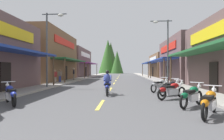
# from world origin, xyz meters

# --- Properties ---
(ground) EXTENTS (10.10, 87.51, 0.10)m
(ground) POSITION_xyz_m (0.00, 28.75, -0.05)
(ground) COLOR #4C4C4F
(sidewalk_left) EXTENTS (2.08, 87.51, 0.12)m
(sidewalk_left) POSITION_xyz_m (-6.09, 28.75, 0.06)
(sidewalk_left) COLOR #9E9991
(sidewalk_left) RESTS_ON ground
(sidewalk_right) EXTENTS (2.08, 87.51, 0.12)m
(sidewalk_right) POSITION_xyz_m (6.09, 28.75, 0.06)
(sidewalk_right) COLOR #9E9991
(sidewalk_right) RESTS_ON ground
(centerline_dashes) EXTENTS (0.16, 64.66, 0.01)m
(centerline_dashes) POSITION_xyz_m (0.00, 32.62, 0.01)
(centerline_dashes) COLOR #E0C64C
(centerline_dashes) RESTS_ON ground
(storefront_left_middle) EXTENTS (9.38, 12.12, 6.85)m
(storefront_left_middle) POSITION_xyz_m (-10.89, 25.53, 3.42)
(storefront_left_middle) COLOR brown
(storefront_left_middle) RESTS_ON ground
(storefront_left_far) EXTENTS (8.42, 12.99, 6.01)m
(storefront_left_far) POSITION_xyz_m (-10.40, 39.47, 3.01)
(storefront_left_far) COLOR brown
(storefront_left_far) RESTS_ON ground
(storefront_right_middle) EXTENTS (9.39, 11.45, 5.80)m
(storefront_right_middle) POSITION_xyz_m (10.89, 25.54, 2.90)
(storefront_right_middle) COLOR brown
(storefront_right_middle) RESTS_ON ground
(storefront_right_far) EXTENTS (10.62, 11.33, 4.68)m
(storefront_right_far) POSITION_xyz_m (11.49, 38.04, 2.35)
(storefront_right_far) COLOR brown
(storefront_right_far) RESTS_ON ground
(streetlamp_left) EXTENTS (2.11, 0.30, 6.40)m
(streetlamp_left) POSITION_xyz_m (-5.14, 15.30, 4.15)
(streetlamp_left) COLOR #474C51
(streetlamp_left) RESTS_ON ground
(streetlamp_right) EXTENTS (2.11, 0.30, 6.51)m
(streetlamp_right) POSITION_xyz_m (5.14, 18.55, 4.21)
(streetlamp_right) COLOR #474C51
(streetlamp_right) RESTS_ON ground
(motorcycle_parked_right_0) EXTENTS (1.32, 1.80, 1.04)m
(motorcycle_parked_right_0) POSITION_xyz_m (3.99, 6.63, 0.49)
(motorcycle_parked_right_0) COLOR black
(motorcycle_parked_right_0) RESTS_ON ground
(motorcycle_parked_right_1) EXTENTS (1.55, 1.62, 1.04)m
(motorcycle_parked_right_1) POSITION_xyz_m (3.98, 8.23, 0.49)
(motorcycle_parked_right_1) COLOR black
(motorcycle_parked_right_1) RESTS_ON ground
(motorcycle_parked_right_2) EXTENTS (1.85, 1.25, 1.04)m
(motorcycle_parked_right_2) POSITION_xyz_m (3.65, 10.22, 0.49)
(motorcycle_parked_right_2) COLOR black
(motorcycle_parked_right_2) RESTS_ON ground
(motorcycle_parked_right_3) EXTENTS (1.68, 1.48, 1.04)m
(motorcycle_parked_right_3) POSITION_xyz_m (3.94, 11.69, 0.49)
(motorcycle_parked_right_3) COLOR black
(motorcycle_parked_right_3) RESTS_ON ground
(motorcycle_parked_right_4) EXTENTS (1.62, 1.55, 1.04)m
(motorcycle_parked_right_4) POSITION_xyz_m (3.65, 13.37, 0.49)
(motorcycle_parked_right_4) COLOR black
(motorcycle_parked_right_4) RESTS_ON ground
(motorcycle_parked_left_2) EXTENTS (1.52, 1.64, 1.04)m
(motorcycle_parked_left_2) POSITION_xyz_m (-4.08, 8.17, 0.49)
(motorcycle_parked_left_2) COLOR black
(motorcycle_parked_left_2) RESTS_ON ground
(rider_cruising_lead) EXTENTS (0.60, 2.14, 1.57)m
(rider_cruising_lead) POSITION_xyz_m (0.03, 11.71, 0.66)
(rider_cruising_lead) COLOR black
(rider_cruising_lead) RESTS_ON ground
(pedestrian_by_shop) EXTENTS (0.50, 0.41, 1.58)m
(pedestrian_by_shop) POSITION_xyz_m (-6.08, 18.83, 0.91)
(pedestrian_by_shop) COLOR #726659
(pedestrian_by_shop) RESTS_ON ground
(pedestrian_browsing) EXTENTS (0.40, 0.52, 1.60)m
(pedestrian_browsing) POSITION_xyz_m (-6.41, 21.18, 0.92)
(pedestrian_browsing) COLOR #333F8C
(pedestrian_browsing) RESTS_ON ground
(pedestrian_waiting) EXTENTS (0.26, 0.57, 1.79)m
(pedestrian_waiting) POSITION_xyz_m (-5.90, 25.31, 1.05)
(pedestrian_waiting) COLOR #726659
(pedestrian_waiting) RESTS_ON ground
(pedestrian_strolling) EXTENTS (0.39, 0.52, 1.66)m
(pedestrian_strolling) POSITION_xyz_m (5.69, 19.41, 0.96)
(pedestrian_strolling) COLOR maroon
(pedestrian_strolling) RESTS_ON ground
(treeline_backdrop) EXTENTS (10.34, 10.93, 13.91)m
(treeline_backdrop) POSITION_xyz_m (-4.61, 75.07, 6.34)
(treeline_backdrop) COLOR #215A23
(treeline_backdrop) RESTS_ON ground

